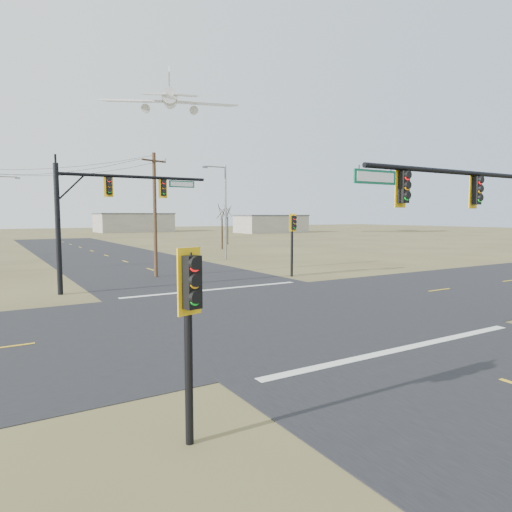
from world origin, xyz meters
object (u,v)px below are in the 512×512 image
(pedestal_signal_sw, at_px, (191,300))
(bare_tree_d, at_px, (228,211))
(pedestal_signal_ne, at_px, (293,231))
(bare_tree_c, at_px, (222,211))
(mast_arm_near, at_px, (479,207))
(utility_pole_near, at_px, (155,213))
(streetlight_a, at_px, (224,207))
(mast_arm_far, at_px, (107,202))

(pedestal_signal_sw, height_order, bare_tree_d, bare_tree_d)
(pedestal_signal_ne, relative_size, bare_tree_c, 0.72)
(mast_arm_near, distance_m, utility_pole_near, 23.58)
(pedestal_signal_ne, distance_m, streetlight_a, 15.53)
(utility_pole_near, distance_m, bare_tree_d, 38.85)
(bare_tree_c, bearing_deg, mast_arm_far, -128.74)
(mast_arm_near, distance_m, pedestal_signal_ne, 18.26)
(pedestal_signal_ne, xyz_separation_m, bare_tree_c, (8.34, 28.15, 1.79))
(utility_pole_near, bearing_deg, streetlight_a, 42.06)
(bare_tree_c, bearing_deg, pedestal_signal_ne, -106.51)
(mast_arm_near, xyz_separation_m, bare_tree_d, (17.94, 54.55, 0.42))
(mast_arm_near, relative_size, mast_arm_far, 1.08)
(pedestal_signal_ne, height_order, streetlight_a, streetlight_a)
(utility_pole_near, bearing_deg, pedestal_signal_sw, -107.44)
(mast_arm_near, bearing_deg, utility_pole_near, 97.27)
(streetlight_a, bearing_deg, bare_tree_c, 60.43)
(pedestal_signal_sw, relative_size, streetlight_a, 0.41)
(pedestal_signal_sw, height_order, streetlight_a, streetlight_a)
(pedestal_signal_ne, height_order, utility_pole_near, utility_pole_near)
(bare_tree_d, bearing_deg, pedestal_signal_sw, -118.43)
(mast_arm_near, bearing_deg, pedestal_signal_ne, 72.25)
(pedestal_signal_sw, xyz_separation_m, streetlight_a, (18.89, 35.15, 2.56))
(utility_pole_near, xyz_separation_m, bare_tree_c, (17.33, 22.78, 0.39))
(utility_pole_near, distance_m, streetlight_a, 14.77)
(mast_arm_near, height_order, bare_tree_d, mast_arm_near)
(pedestal_signal_sw, bearing_deg, pedestal_signal_ne, 36.24)
(mast_arm_far, height_order, streetlight_a, streetlight_a)
(streetlight_a, bearing_deg, mast_arm_near, -103.79)
(streetlight_a, bearing_deg, utility_pole_near, -141.20)
(mast_arm_near, height_order, pedestal_signal_ne, mast_arm_near)
(utility_pole_near, bearing_deg, bare_tree_c, 52.74)
(streetlight_a, distance_m, bare_tree_c, 14.38)
(mast_arm_far, height_order, utility_pole_near, utility_pole_near)
(pedestal_signal_ne, bearing_deg, streetlight_a, 103.16)
(pedestal_signal_ne, relative_size, streetlight_a, 0.49)
(pedestal_signal_ne, bearing_deg, pedestal_signal_sw, -109.87)
(mast_arm_far, height_order, pedestal_signal_ne, mast_arm_far)
(bare_tree_c, bearing_deg, streetlight_a, -116.30)
(bare_tree_d, bearing_deg, pedestal_signal_ne, -110.52)
(pedestal_signal_sw, bearing_deg, bare_tree_d, 48.20)
(mast_arm_far, relative_size, bare_tree_d, 1.42)
(bare_tree_c, distance_m, bare_tree_d, 10.26)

